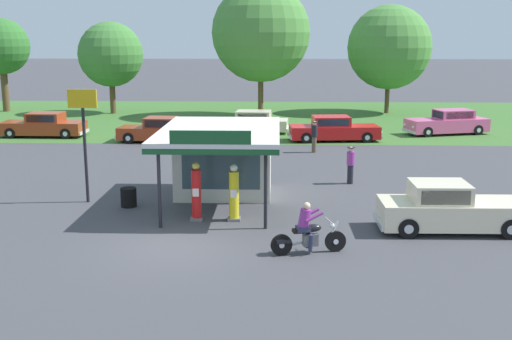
# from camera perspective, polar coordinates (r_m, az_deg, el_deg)

# --- Properties ---
(ground_plane) EXTENTS (300.00, 300.00, 0.00)m
(ground_plane) POSITION_cam_1_polar(r_m,az_deg,el_deg) (19.71, -7.18, -6.70)
(ground_plane) COLOR #424247
(grass_verge_strip) EXTENTS (120.00, 24.00, 0.01)m
(grass_verge_strip) POSITION_cam_1_polar(r_m,az_deg,el_deg) (48.91, -1.62, 4.77)
(grass_verge_strip) COLOR #3D6B2D
(grass_verge_strip) RESTS_ON ground
(service_station_kiosk) EXTENTS (4.44, 6.87, 3.36)m
(service_station_kiosk) POSITION_cam_1_polar(r_m,az_deg,el_deg) (24.86, -3.00, 1.45)
(service_station_kiosk) COLOR beige
(service_station_kiosk) RESTS_ON ground
(gas_pump_nearside) EXTENTS (0.44, 0.44, 2.07)m
(gas_pump_nearside) POSITION_cam_1_polar(r_m,az_deg,el_deg) (21.86, -5.45, -2.16)
(gas_pump_nearside) COLOR slate
(gas_pump_nearside) RESTS_ON ground
(gas_pump_offside) EXTENTS (0.44, 0.44, 2.01)m
(gas_pump_offside) POSITION_cam_1_polar(r_m,az_deg,el_deg) (21.74, -2.02, -2.27)
(gas_pump_offside) COLOR slate
(gas_pump_offside) RESTS_ON ground
(motorcycle_with_rider) EXTENTS (2.26, 0.81, 1.58)m
(motorcycle_with_rider) POSITION_cam_1_polar(r_m,az_deg,el_deg) (18.60, 4.72, -5.69)
(motorcycle_with_rider) COLOR black
(motorcycle_with_rider) RESTS_ON ground
(featured_classic_sedan) EXTENTS (5.00, 1.93, 1.64)m
(featured_classic_sedan) POSITION_cam_1_polar(r_m,az_deg,el_deg) (21.60, 17.26, -3.46)
(featured_classic_sedan) COLOR beige
(featured_classic_sedan) RESTS_ON ground
(parked_car_second_row_spare) EXTENTS (5.42, 2.10, 1.53)m
(parked_car_second_row_spare) POSITION_cam_1_polar(r_m,az_deg,el_deg) (42.09, -18.79, 3.85)
(parked_car_second_row_spare) COLOR #993819
(parked_car_second_row_spare) RESTS_ON ground
(parked_car_back_row_far_left) EXTENTS (5.71, 2.38, 1.51)m
(parked_car_back_row_far_left) POSITION_cam_1_polar(r_m,az_deg,el_deg) (38.52, 7.09, 3.67)
(parked_car_back_row_far_left) COLOR red
(parked_car_back_row_far_left) RESTS_ON ground
(parked_car_back_row_left) EXTENTS (5.05, 2.19, 1.49)m
(parked_car_back_row_left) POSITION_cam_1_polar(r_m,az_deg,el_deg) (38.31, -8.84, 3.55)
(parked_car_back_row_left) COLOR #993819
(parked_car_back_row_left) RESTS_ON ground
(parked_car_back_row_centre) EXTENTS (5.58, 2.31, 1.44)m
(parked_car_back_row_centre) POSITION_cam_1_polar(r_m,az_deg,el_deg) (41.54, -0.65, 4.35)
(parked_car_back_row_centre) COLOR beige
(parked_car_back_row_centre) RESTS_ON ground
(parked_car_back_row_far_right) EXTENTS (5.70, 3.14, 1.60)m
(parked_car_back_row_far_right) POSITION_cam_1_polar(r_m,az_deg,el_deg) (42.64, 17.08, 4.11)
(parked_car_back_row_far_right) COLOR #E55993
(parked_car_back_row_far_right) RESTS_ON ground
(bystander_admiring_sedan) EXTENTS (0.38, 0.38, 1.73)m
(bystander_admiring_sedan) POSITION_cam_1_polar(r_m,az_deg,el_deg) (34.52, 5.33, 3.13)
(bystander_admiring_sedan) COLOR brown
(bystander_admiring_sedan) RESTS_ON ground
(bystander_standing_back_lot) EXTENTS (0.36, 0.36, 1.63)m
(bystander_standing_back_lot) POSITION_cam_1_polar(r_m,az_deg,el_deg) (27.43, 8.61, 0.55)
(bystander_standing_back_lot) COLOR black
(bystander_standing_back_lot) RESTS_ON ground
(tree_oak_left) EXTENTS (4.61, 4.61, 7.72)m
(tree_oak_left) POSITION_cam_1_polar(r_m,az_deg,el_deg) (56.92, -22.18, 10.36)
(tree_oak_left) COLOR brown
(tree_oak_left) RESTS_ON ground
(tree_oak_far_right) EXTENTS (6.79, 6.79, 8.74)m
(tree_oak_far_right) POSITION_cam_1_polar(r_m,az_deg,el_deg) (52.73, 12.05, 10.87)
(tree_oak_far_right) COLOR brown
(tree_oak_far_right) RESTS_ON ground
(tree_oak_far_left) EXTENTS (7.60, 7.60, 10.31)m
(tree_oak_far_left) POSITION_cam_1_polar(r_m,az_deg,el_deg) (49.38, 0.68, 12.21)
(tree_oak_far_left) COLOR brown
(tree_oak_far_left) RESTS_ON ground
(tree_oak_distant_spare) EXTENTS (5.22, 5.22, 7.40)m
(tree_oak_distant_spare) POSITION_cam_1_polar(r_m,az_deg,el_deg) (52.64, -13.09, 10.13)
(tree_oak_distant_spare) COLOR brown
(tree_oak_distant_spare) RESTS_ON ground
(roadside_pole_sign) EXTENTS (1.10, 0.12, 4.36)m
(roadside_pole_sign) POSITION_cam_1_polar(r_m,az_deg,el_deg) (24.62, -15.43, 3.96)
(roadside_pole_sign) COLOR black
(roadside_pole_sign) RESTS_ON ground
(spare_tire_stack) EXTENTS (0.60, 0.60, 0.72)m
(spare_tire_stack) POSITION_cam_1_polar(r_m,az_deg,el_deg) (24.09, -11.53, -2.45)
(spare_tire_stack) COLOR black
(spare_tire_stack) RESTS_ON ground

